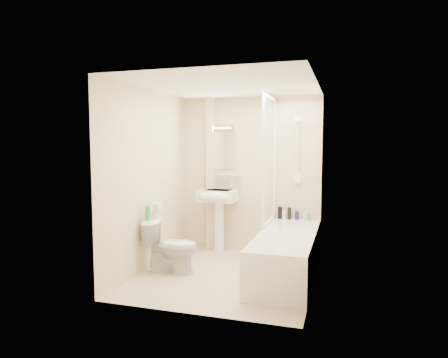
% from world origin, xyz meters
% --- Properties ---
extents(floor, '(2.50, 2.50, 0.00)m').
position_xyz_m(floor, '(0.00, 0.00, 0.00)').
color(floor, beige).
rests_on(floor, ground).
extents(wall_back, '(2.20, 0.02, 2.40)m').
position_xyz_m(wall_back, '(0.00, 1.25, 1.20)').
color(wall_back, beige).
rests_on(wall_back, ground).
extents(wall_left, '(0.02, 2.50, 2.40)m').
position_xyz_m(wall_left, '(-1.10, 0.00, 1.20)').
color(wall_left, beige).
rests_on(wall_left, ground).
extents(wall_right, '(0.02, 2.50, 2.40)m').
position_xyz_m(wall_right, '(1.10, 0.00, 1.20)').
color(wall_right, beige).
rests_on(wall_right, ground).
extents(ceiling, '(2.20, 2.50, 0.02)m').
position_xyz_m(ceiling, '(0.00, 0.00, 2.40)').
color(ceiling, white).
rests_on(ceiling, wall_back).
extents(tile_back, '(0.70, 0.01, 1.75)m').
position_xyz_m(tile_back, '(0.75, 1.24, 1.42)').
color(tile_back, beige).
rests_on(tile_back, wall_back).
extents(tile_right, '(0.01, 2.10, 1.75)m').
position_xyz_m(tile_right, '(1.09, 0.20, 1.42)').
color(tile_right, beige).
rests_on(tile_right, wall_right).
extents(pipe_boxing, '(0.12, 0.12, 2.40)m').
position_xyz_m(pipe_boxing, '(-0.62, 1.19, 1.20)').
color(pipe_boxing, beige).
rests_on(pipe_boxing, ground).
extents(splashback, '(0.60, 0.02, 0.30)m').
position_xyz_m(splashback, '(-0.45, 1.24, 1.03)').
color(splashback, beige).
rests_on(splashback, wall_back).
extents(mirror, '(0.46, 0.01, 0.60)m').
position_xyz_m(mirror, '(-0.45, 1.24, 1.58)').
color(mirror, white).
rests_on(mirror, wall_back).
extents(strip_light, '(0.42, 0.07, 0.07)m').
position_xyz_m(strip_light, '(-0.45, 1.22, 1.95)').
color(strip_light, silver).
rests_on(strip_light, wall_back).
extents(bathtub, '(0.70, 2.10, 0.55)m').
position_xyz_m(bathtub, '(0.75, 0.20, 0.29)').
color(bathtub, white).
rests_on(bathtub, ground).
extents(shower_screen, '(0.04, 0.92, 1.80)m').
position_xyz_m(shower_screen, '(0.40, 0.80, 1.45)').
color(shower_screen, white).
rests_on(shower_screen, bathtub).
extents(shower_fixture, '(0.10, 0.16, 0.99)m').
position_xyz_m(shower_fixture, '(0.75, 1.19, 1.55)').
color(shower_fixture, white).
rests_on(shower_fixture, wall_back).
extents(pedestal_sink, '(0.57, 0.51, 1.11)m').
position_xyz_m(pedestal_sink, '(-0.45, 1.01, 0.78)').
color(pedestal_sink, white).
rests_on(pedestal_sink, ground).
extents(bottle_black_a, '(0.07, 0.07, 0.18)m').
position_xyz_m(bottle_black_a, '(0.50, 1.16, 0.64)').
color(bottle_black_a, black).
rests_on(bottle_black_a, bathtub).
extents(bottle_white_a, '(0.05, 0.05, 0.13)m').
position_xyz_m(bottle_white_a, '(0.56, 1.16, 0.61)').
color(bottle_white_a, white).
rests_on(bottle_white_a, bathtub).
extents(bottle_black_b, '(0.05, 0.05, 0.18)m').
position_xyz_m(bottle_black_b, '(0.64, 1.16, 0.64)').
color(bottle_black_b, black).
rests_on(bottle_black_b, bathtub).
extents(bottle_blue, '(0.06, 0.06, 0.12)m').
position_xyz_m(bottle_blue, '(0.76, 1.16, 0.61)').
color(bottle_blue, navy).
rests_on(bottle_blue, bathtub).
extents(bottle_white_b, '(0.05, 0.05, 0.14)m').
position_xyz_m(bottle_white_b, '(0.89, 1.16, 0.62)').
color(bottle_white_b, silver).
rests_on(bottle_white_b, bathtub).
extents(bottle_green, '(0.06, 0.06, 0.10)m').
position_xyz_m(bottle_green, '(0.92, 1.16, 0.60)').
color(bottle_green, green).
rests_on(bottle_green, bathtub).
extents(toilet, '(0.57, 0.78, 0.69)m').
position_xyz_m(toilet, '(-0.72, -0.12, 0.35)').
color(toilet, white).
rests_on(toilet, ground).
extents(toilet_roll_lower, '(0.11, 0.11, 0.11)m').
position_xyz_m(toilet_roll_lower, '(-0.98, -0.03, 0.75)').
color(toilet_roll_lower, white).
rests_on(toilet_roll_lower, toilet).
extents(toilet_roll_upper, '(0.12, 0.12, 0.09)m').
position_xyz_m(toilet_roll_upper, '(-0.94, -0.05, 0.85)').
color(toilet_roll_upper, white).
rests_on(toilet_roll_upper, toilet_roll_lower).
extents(green_bottle, '(0.06, 0.06, 0.19)m').
position_xyz_m(green_bottle, '(-1.00, -0.23, 0.79)').
color(green_bottle, green).
rests_on(green_bottle, toilet).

